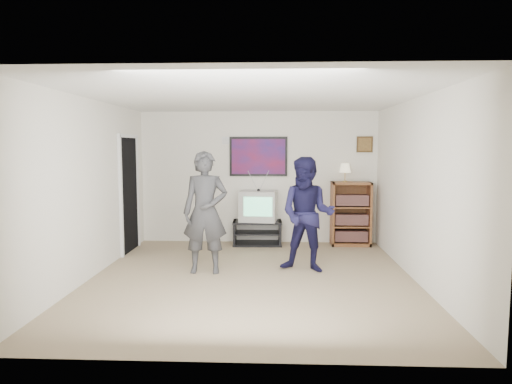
# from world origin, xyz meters

# --- Properties ---
(room_shell) EXTENTS (4.51, 5.00, 2.51)m
(room_shell) POSITION_xyz_m (0.00, 0.35, 1.25)
(room_shell) COLOR #8B7C58
(room_shell) RESTS_ON ground
(media_stand) EXTENTS (0.92, 0.53, 0.45)m
(media_stand) POSITION_xyz_m (-0.01, 2.23, 0.23)
(media_stand) COLOR black
(media_stand) RESTS_ON room_shell
(crt_television) EXTENTS (0.72, 0.63, 0.56)m
(crt_television) POSITION_xyz_m (0.01, 2.23, 0.74)
(crt_television) COLOR #AAABA5
(crt_television) RESTS_ON media_stand
(bookshelf) EXTENTS (0.72, 0.41, 1.18)m
(bookshelf) POSITION_xyz_m (1.73, 2.28, 0.59)
(bookshelf) COLOR brown
(bookshelf) RESTS_ON room_shell
(table_lamp) EXTENTS (0.22, 0.22, 0.35)m
(table_lamp) POSITION_xyz_m (1.61, 2.28, 1.36)
(table_lamp) COLOR beige
(table_lamp) RESTS_ON bookshelf
(person_tall) EXTENTS (0.66, 0.45, 1.77)m
(person_tall) POSITION_xyz_m (-0.69, 0.30, 0.89)
(person_tall) COLOR #323335
(person_tall) RESTS_ON room_shell
(person_short) EXTENTS (0.96, 0.84, 1.69)m
(person_short) POSITION_xyz_m (0.80, 0.43, 0.84)
(person_short) COLOR black
(person_short) RESTS_ON room_shell
(controller_left) EXTENTS (0.03, 0.11, 0.03)m
(controller_left) POSITION_xyz_m (-0.74, 0.51, 1.29)
(controller_left) COLOR white
(controller_left) RESTS_ON person_tall
(controller_right) EXTENTS (0.06, 0.11, 0.03)m
(controller_right) POSITION_xyz_m (0.74, 0.63, 1.12)
(controller_right) COLOR white
(controller_right) RESTS_ON person_short
(poster) EXTENTS (1.10, 0.03, 0.75)m
(poster) POSITION_xyz_m (0.00, 2.48, 1.65)
(poster) COLOR black
(poster) RESTS_ON room_shell
(air_vent) EXTENTS (0.28, 0.02, 0.14)m
(air_vent) POSITION_xyz_m (-0.55, 2.48, 1.95)
(air_vent) COLOR white
(air_vent) RESTS_ON room_shell
(small_picture) EXTENTS (0.30, 0.03, 0.30)m
(small_picture) POSITION_xyz_m (2.00, 2.48, 1.88)
(small_picture) COLOR #362511
(small_picture) RESTS_ON room_shell
(doorway) EXTENTS (0.03, 0.85, 2.00)m
(doorway) POSITION_xyz_m (-2.23, 1.60, 1.00)
(doorway) COLOR black
(doorway) RESTS_ON room_shell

